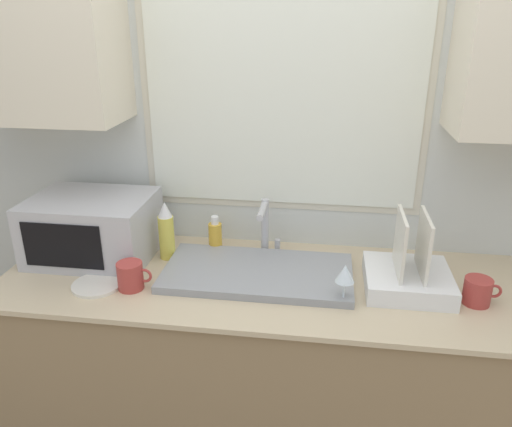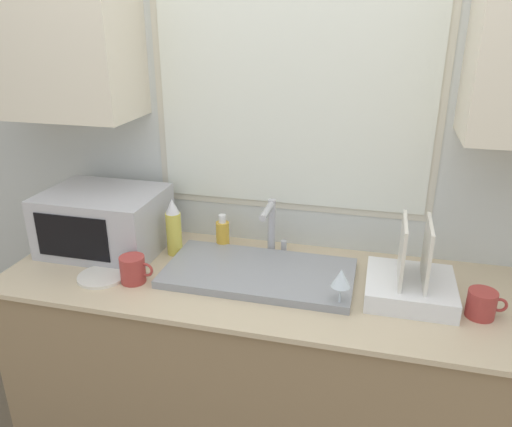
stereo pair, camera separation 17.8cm
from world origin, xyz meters
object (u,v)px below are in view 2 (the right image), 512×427
object	(u,v)px
spray_bottle	(174,228)
mug_near_sink	(133,269)
microwave	(105,221)
dish_rack	(411,283)
wine_glass	(341,280)
faucet	(271,224)
soap_bottle	(223,234)

from	to	relation	value
spray_bottle	mug_near_sink	size ratio (longest dim) A/B	1.89
microwave	dish_rack	xyz separation A→B (m)	(1.26, -0.09, -0.07)
spray_bottle	wine_glass	distance (m)	0.76
microwave	mug_near_sink	world-z (taller)	microwave
faucet	dish_rack	size ratio (longest dim) A/B	0.77
spray_bottle	mug_near_sink	xyz separation A→B (m)	(-0.06, -0.26, -0.07)
soap_bottle	mug_near_sink	xyz separation A→B (m)	(-0.24, -0.36, -0.02)
spray_bottle	soap_bottle	size ratio (longest dim) A/B	1.58
microwave	spray_bottle	bearing A→B (deg)	4.70
faucet	spray_bottle	world-z (taller)	spray_bottle
spray_bottle	mug_near_sink	distance (m)	0.28
soap_bottle	wine_glass	world-z (taller)	soap_bottle
dish_rack	spray_bottle	distance (m)	0.96
spray_bottle	microwave	bearing A→B (deg)	-175.30
microwave	wine_glass	distance (m)	1.05
faucet	microwave	distance (m)	0.71
mug_near_sink	spray_bottle	bearing A→B (deg)	77.96
dish_rack	wine_glass	xyz separation A→B (m)	(-0.24, -0.15, 0.06)
spray_bottle	faucet	bearing A→B (deg)	12.01
microwave	faucet	bearing A→B (deg)	8.88
faucet	soap_bottle	bearing A→B (deg)	177.26
faucet	microwave	xyz separation A→B (m)	(-0.70, -0.11, -0.01)
dish_rack	soap_bottle	world-z (taller)	dish_rack
microwave	wine_glass	world-z (taller)	microwave
faucet	soap_bottle	distance (m)	0.23
mug_near_sink	wine_glass	size ratio (longest dim) A/B	0.84
spray_bottle	wine_glass	xyz separation A→B (m)	(0.72, -0.26, -0.00)
faucet	microwave	world-z (taller)	microwave
microwave	mug_near_sink	size ratio (longest dim) A/B	3.71
dish_rack	microwave	bearing A→B (deg)	175.75
faucet	wine_glass	distance (m)	0.47
spray_bottle	wine_glass	size ratio (longest dim) A/B	1.59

